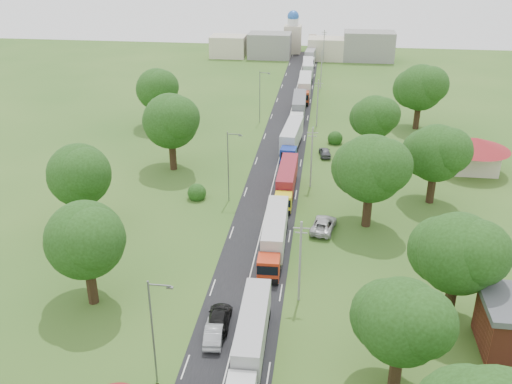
# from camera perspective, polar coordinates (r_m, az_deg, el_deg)

# --- Properties ---
(ground) EXTENTS (260.00, 260.00, 0.00)m
(ground) POSITION_cam_1_polar(r_m,az_deg,el_deg) (65.30, -0.20, -6.82)
(ground) COLOR #2D561C
(ground) RESTS_ON ground
(road) EXTENTS (8.00, 200.00, 0.04)m
(road) POSITION_cam_1_polar(r_m,az_deg,el_deg) (82.85, 1.61, 0.44)
(road) COLOR black
(road) RESTS_ON ground
(info_sign) EXTENTS (0.12, 3.10, 4.10)m
(info_sign) POSITION_cam_1_polar(r_m,az_deg,el_deg) (95.35, 5.69, 5.64)
(info_sign) COLOR slate
(info_sign) RESTS_ON ground
(pole_1) EXTENTS (1.60, 0.24, 9.00)m
(pole_1) POSITION_cam_1_polar(r_m,az_deg,el_deg) (56.50, 4.43, -6.85)
(pole_1) COLOR gray
(pole_1) RESTS_ON ground
(pole_2) EXTENTS (1.60, 0.24, 9.00)m
(pole_2) POSITION_cam_1_polar(r_m,az_deg,el_deg) (81.63, 5.57, 3.51)
(pole_2) COLOR gray
(pole_2) RESTS_ON ground
(pole_3) EXTENTS (1.60, 0.24, 9.00)m
(pole_3) POSITION_cam_1_polar(r_m,az_deg,el_deg) (108.18, 6.18, 8.90)
(pole_3) COLOR gray
(pole_3) RESTS_ON ground
(pole_4) EXTENTS (1.60, 0.24, 9.00)m
(pole_4) POSITION_cam_1_polar(r_m,az_deg,el_deg) (135.32, 6.55, 12.15)
(pole_4) COLOR gray
(pole_4) RESTS_ON ground
(pole_5) EXTENTS (1.60, 0.24, 9.00)m
(pole_5) POSITION_cam_1_polar(r_m,az_deg,el_deg) (162.75, 6.80, 14.31)
(pole_5) COLOR gray
(pole_5) RESTS_ON ground
(lamp_0) EXTENTS (2.03, 0.22, 10.00)m
(lamp_0) POSITION_cam_1_polar(r_m,az_deg,el_deg) (47.11, -10.16, -13.27)
(lamp_0) COLOR slate
(lamp_0) RESTS_ON ground
(lamp_1) EXTENTS (2.03, 0.22, 10.00)m
(lamp_1) POSITION_cam_1_polar(r_m,az_deg,el_deg) (76.77, -2.70, 2.88)
(lamp_1) COLOR slate
(lamp_1) RESTS_ON ground
(lamp_2) EXTENTS (2.03, 0.22, 10.00)m
(lamp_2) POSITION_cam_1_polar(r_m,az_deg,el_deg) (109.63, 0.46, 9.73)
(lamp_2) COLOR slate
(lamp_2) RESTS_ON ground
(tree_2) EXTENTS (8.00, 8.00, 10.10)m
(tree_2) POSITION_cam_1_polar(r_m,az_deg,el_deg) (46.89, 14.36, -12.33)
(tree_2) COLOR #382616
(tree_2) RESTS_ON ground
(tree_3) EXTENTS (8.80, 8.80, 11.07)m
(tree_3) POSITION_cam_1_polar(r_m,az_deg,el_deg) (55.89, 19.53, -5.72)
(tree_3) COLOR #382616
(tree_3) RESTS_ON ground
(tree_4) EXTENTS (9.60, 9.60, 12.05)m
(tree_4) POSITION_cam_1_polar(r_m,az_deg,el_deg) (70.61, 11.41, 2.38)
(tree_4) COLOR #382616
(tree_4) RESTS_ON ground
(tree_5) EXTENTS (8.80, 8.80, 11.07)m
(tree_5) POSITION_cam_1_polar(r_m,az_deg,el_deg) (79.41, 17.56, 3.77)
(tree_5) COLOR #382616
(tree_5) RESTS_ON ground
(tree_6) EXTENTS (8.00, 8.00, 10.10)m
(tree_6) POSITION_cam_1_polar(r_m,az_deg,el_deg) (94.65, 11.76, 7.38)
(tree_6) COLOR #382616
(tree_6) RESTS_ON ground
(tree_7) EXTENTS (9.60, 9.60, 12.05)m
(tree_7) POSITION_cam_1_polar(r_m,az_deg,el_deg) (109.75, 16.11, 10.02)
(tree_7) COLOR #382616
(tree_7) RESTS_ON ground
(tree_10) EXTENTS (8.80, 8.80, 11.07)m
(tree_10) POSITION_cam_1_polar(r_m,az_deg,el_deg) (57.25, -16.67, -4.52)
(tree_10) COLOR #382616
(tree_10) RESTS_ON ground
(tree_11) EXTENTS (8.80, 8.80, 11.07)m
(tree_11) POSITION_cam_1_polar(r_m,az_deg,el_deg) (72.24, -17.24, 1.71)
(tree_11) COLOR #382616
(tree_11) RESTS_ON ground
(tree_12) EXTENTS (9.60, 9.60, 12.05)m
(tree_12) POSITION_cam_1_polar(r_m,az_deg,el_deg) (87.62, -8.52, 7.07)
(tree_12) COLOR #382616
(tree_12) RESTS_ON ground
(tree_13) EXTENTS (8.80, 8.80, 11.07)m
(tree_13) POSITION_cam_1_polar(r_m,az_deg,el_deg) (108.41, -9.85, 10.11)
(tree_13) COLOR #382616
(tree_13) RESTS_ON ground
(house_cream) EXTENTS (10.08, 10.08, 5.80)m
(house_cream) POSITION_cam_1_polar(r_m,az_deg,el_deg) (93.20, 21.03, 4.00)
(house_cream) COLOR beige
(house_cream) RESTS_ON ground
(distant_town) EXTENTS (52.00, 8.00, 8.00)m
(distant_town) POSITION_cam_1_polar(r_m,az_deg,el_deg) (168.00, 5.12, 14.30)
(distant_town) COLOR gray
(distant_town) RESTS_ON ground
(church) EXTENTS (5.00, 5.00, 12.30)m
(church) POSITION_cam_1_polar(r_m,az_deg,el_deg) (175.78, 3.69, 15.45)
(church) COLOR beige
(church) RESTS_ON ground
(truck_0) EXTENTS (2.58, 13.72, 3.80)m
(truck_0) POSITION_cam_1_polar(r_m,az_deg,el_deg) (51.14, -0.48, -14.33)
(truck_0) COLOR silver
(truck_0) RESTS_ON ground
(truck_1) EXTENTS (2.71, 14.24, 3.94)m
(truck_1) POSITION_cam_1_polar(r_m,az_deg,el_deg) (66.08, 1.84, -4.31)
(truck_1) COLOR red
(truck_1) RESTS_ON ground
(truck_2) EXTENTS (2.36, 13.49, 3.74)m
(truck_2) POSITION_cam_1_polar(r_m,az_deg,el_deg) (80.30, 3.09, 1.14)
(truck_2) COLOR yellow
(truck_2) RESTS_ON ground
(truck_3) EXTENTS (3.30, 14.74, 4.07)m
(truck_3) POSITION_cam_1_polar(r_m,az_deg,el_deg) (96.22, 3.55, 5.36)
(truck_3) COLOR navy
(truck_3) RESTS_ON ground
(truck_4) EXTENTS (2.84, 14.59, 4.04)m
(truck_4) POSITION_cam_1_polar(r_m,az_deg,el_deg) (113.84, 4.30, 8.46)
(truck_4) COLOR white
(truck_4) RESTS_ON ground
(truck_5) EXTENTS (2.92, 15.37, 4.26)m
(truck_5) POSITION_cam_1_polar(r_m,az_deg,el_deg) (128.63, 4.89, 10.43)
(truck_5) COLOR #A53419
(truck_5) RESTS_ON ground
(truck_6) EXTENTS (3.06, 14.64, 4.05)m
(truck_6) POSITION_cam_1_polar(r_m,az_deg,el_deg) (145.66, 5.20, 12.10)
(truck_6) COLOR #225B22
(truck_6) RESTS_ON ground
(truck_7) EXTENTS (3.17, 14.30, 3.95)m
(truck_7) POSITION_cam_1_polar(r_m,az_deg,el_deg) (162.43, 5.52, 13.41)
(truck_7) COLOR #B5B5B5
(truck_7) RESTS_ON ground
(truck_8) EXTENTS (3.09, 13.92, 3.84)m
(truck_8) POSITION_cam_1_polar(r_m,az_deg,el_deg) (179.51, 5.69, 14.49)
(truck_8) COLOR brown
(truck_8) RESTS_ON ground
(car_lane_mid) EXTENTS (2.02, 4.75, 1.52)m
(car_lane_mid) POSITION_cam_1_polar(r_m,az_deg,el_deg) (53.80, -4.20, -13.81)
(car_lane_mid) COLOR #989AA0
(car_lane_mid) RESTS_ON ground
(car_lane_rear) EXTENTS (2.34, 5.33, 1.52)m
(car_lane_rear) POSITION_cam_1_polar(r_m,az_deg,el_deg) (55.36, -3.74, -12.51)
(car_lane_rear) COLOR black
(car_lane_rear) RESTS_ON ground
(car_verge_near) EXTENTS (3.57, 6.03, 1.57)m
(car_verge_near) POSITION_cam_1_polar(r_m,az_deg,el_deg) (71.46, 6.76, -3.27)
(car_verge_near) COLOR #B5B5B5
(car_verge_near) RESTS_ON ground
(car_verge_far) EXTENTS (2.28, 4.41, 1.43)m
(car_verge_far) POSITION_cam_1_polar(r_m,az_deg,el_deg) (94.78, 6.91, 3.98)
(car_verge_far) COLOR #4D4F54
(car_verge_far) RESTS_ON ground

